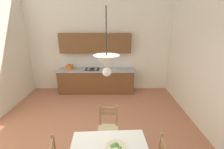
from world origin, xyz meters
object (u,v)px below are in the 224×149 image
fruit_bowl (116,148)px  pendant_lamp (107,62)px  dining_chair_kitchen_side (108,129)px  kitchen_cabinetry (96,70)px

fruit_bowl → pendant_lamp: size_ratio=0.37×
dining_chair_kitchen_side → fruit_bowl: dining_chair_kitchen_side is taller
dining_chair_kitchen_side → pendant_lamp: pendant_lamp is taller
dining_chair_kitchen_side → fruit_bowl: bearing=-81.2°
dining_chair_kitchen_side → pendant_lamp: 1.87m
dining_chair_kitchen_side → fruit_bowl: (0.14, -0.90, 0.37)m
fruit_bowl → kitchen_cabinetry: bearing=99.9°
kitchen_cabinetry → fruit_bowl: bearing=-80.1°
dining_chair_kitchen_side → pendant_lamp: size_ratio=1.16×
kitchen_cabinetry → pendant_lamp: pendant_lamp is taller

